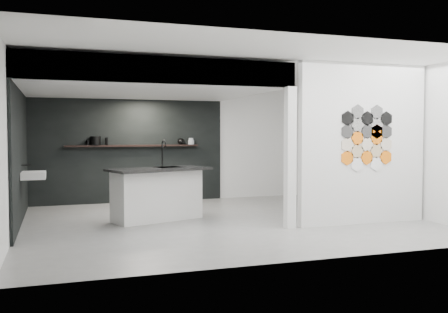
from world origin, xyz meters
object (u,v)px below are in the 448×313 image
at_px(partition_panel, 363,144).
at_px(glass_vase, 191,141).
at_px(wall_basin, 34,175).
at_px(kettle, 181,141).
at_px(bottle_dark, 107,141).
at_px(kitchen_island, 157,193).
at_px(stockpot, 95,141).
at_px(utensil_cup, 88,143).
at_px(glass_bowl, 191,142).

height_order(partition_panel, glass_vase, partition_panel).
bearing_deg(wall_basin, partition_panel, -18.23).
height_order(kettle, bottle_dark, bottle_dark).
height_order(kitchen_island, glass_vase, glass_vase).
distance_m(stockpot, kettle, 1.94).
height_order(wall_basin, stockpot, stockpot).
distance_m(bottle_dark, utensil_cup, 0.41).
xyz_separation_m(partition_panel, kitchen_island, (-3.35, 1.45, -0.91)).
height_order(kitchen_island, kettle, kettle).
height_order(stockpot, kettle, stockpot).
distance_m(kettle, glass_bowl, 0.24).
xyz_separation_m(kitchen_island, glass_vase, (1.28, 2.41, 0.90)).
relative_size(glass_bowl, bottle_dark, 0.87).
bearing_deg(utensil_cup, kettle, 0.00).
relative_size(bottle_dark, utensil_cup, 1.59).
relative_size(glass_bowl, utensil_cup, 1.38).
relative_size(stockpot, kettle, 1.40).
relative_size(wall_basin, glass_bowl, 4.15).
height_order(stockpot, bottle_dark, stockpot).
relative_size(kitchen_island, stockpot, 8.39).
bearing_deg(partition_panel, utensil_cup, 138.85).
height_order(wall_basin, bottle_dark, bottle_dark).
distance_m(stockpot, utensil_cup, 0.17).
xyz_separation_m(stockpot, kettle, (1.94, 0.00, -0.02)).
xyz_separation_m(partition_panel, stockpot, (-4.26, 3.87, 0.02)).
relative_size(partition_panel, glass_vase, 18.72).
height_order(partition_panel, stockpot, partition_panel).
bearing_deg(glass_vase, bottle_dark, 180.00).
distance_m(partition_panel, wall_basin, 5.78).
height_order(kettle, utensil_cup, kettle).
bearing_deg(utensil_cup, bottle_dark, 0.00).
xyz_separation_m(wall_basin, glass_bowl, (3.39, 2.07, 0.52)).
height_order(bottle_dark, utensil_cup, bottle_dark).
bearing_deg(kitchen_island, utensil_cup, 95.45).
bearing_deg(partition_panel, kettle, 120.93).
bearing_deg(kitchen_island, glass_bowl, 43.62).
bearing_deg(partition_panel, kitchen_island, 156.58).
relative_size(stockpot, utensil_cup, 2.23).
height_order(partition_panel, kitchen_island, partition_panel).
distance_m(glass_bowl, glass_vase, 0.02).
height_order(partition_panel, bottle_dark, partition_panel).
xyz_separation_m(partition_panel, kettle, (-2.32, 3.87, -0.01)).
bearing_deg(glass_vase, kettle, 180.00).
distance_m(wall_basin, bottle_dark, 2.58).
height_order(wall_basin, utensil_cup, utensil_cup).
bearing_deg(glass_vase, utensil_cup, 180.00).
xyz_separation_m(glass_bowl, bottle_dark, (-1.94, 0.00, 0.03)).
relative_size(partition_panel, glass_bowl, 19.34).
relative_size(kettle, bottle_dark, 1.00).
relative_size(partition_panel, kettle, 16.74).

